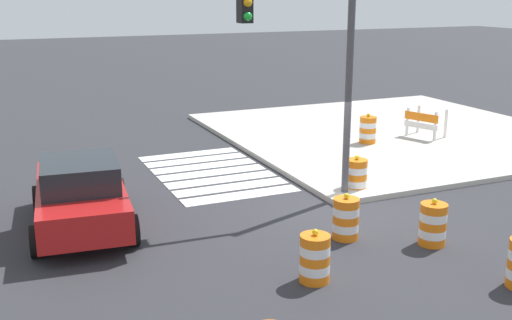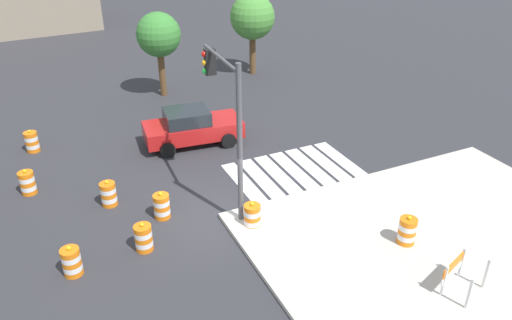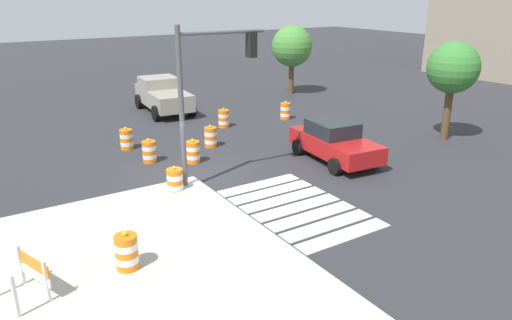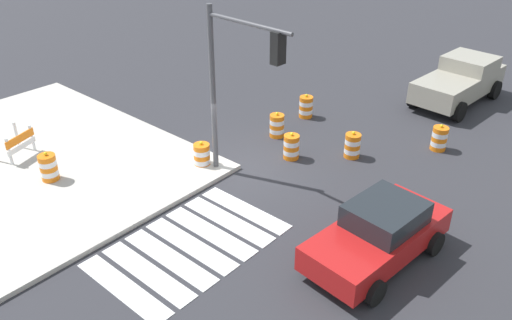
{
  "view_description": "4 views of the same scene",
  "coord_description": "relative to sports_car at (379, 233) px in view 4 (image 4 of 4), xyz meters",
  "views": [
    {
      "loc": [
        -12.34,
        7.55,
        5.17
      ],
      "look_at": [
        0.03,
        2.14,
        1.44
      ],
      "focal_mm": 43.34,
      "sensor_mm": 36.0,
      "label": 1
    },
    {
      "loc": [
        -4.96,
        -13.56,
        10.06
      ],
      "look_at": [
        2.27,
        1.73,
        0.9
      ],
      "focal_mm": 34.93,
      "sensor_mm": 36.0,
      "label": 2
    },
    {
      "loc": [
        15.23,
        -6.93,
        6.65
      ],
      "look_at": [
        0.91,
        2.18,
        0.65
      ],
      "focal_mm": 33.55,
      "sensor_mm": 36.0,
      "label": 3
    },
    {
      "loc": [
        11.32,
        10.63,
        9.1
      ],
      "look_at": [
        0.34,
        1.0,
        0.87
      ],
      "focal_mm": 36.36,
      "sensor_mm": 36.0,
      "label": 4
    }
  ],
  "objects": [
    {
      "name": "ground_plane",
      "position": [
        -1.08,
        -5.91,
        -0.81
      ],
      "size": [
        120.0,
        120.0,
        0.0
      ],
      "primitive_type": "plane",
      "color": "#2D2D33"
    },
    {
      "name": "crosswalk_stripes",
      "position": [
        2.92,
        -4.11,
        -0.8
      ],
      "size": [
        5.1,
        3.2,
        0.02
      ],
      "color": "silver",
      "rests_on": "ground"
    },
    {
      "name": "sports_car",
      "position": [
        0.0,
        0.0,
        0.0
      ],
      "size": [
        4.46,
        2.46,
        1.63
      ],
      "color": "red",
      "rests_on": "ground"
    },
    {
      "name": "pickup_truck",
      "position": [
        -11.97,
        -2.71,
        0.16
      ],
      "size": [
        5.28,
        2.64,
        1.92
      ],
      "color": "gray",
      "rests_on": "ground"
    },
    {
      "name": "traffic_barrel_near_corner",
      "position": [
        -0.28,
        -6.99,
        -0.36
      ],
      "size": [
        0.56,
        0.56,
        1.02
      ],
      "color": "orange",
      "rests_on": "ground"
    },
    {
      "name": "traffic_barrel_median_near",
      "position": [
        -2.85,
        -5.08,
        -0.36
      ],
      "size": [
        0.56,
        0.56,
        1.02
      ],
      "color": "orange",
      "rests_on": "ground"
    },
    {
      "name": "traffic_barrel_median_far",
      "position": [
        -6.06,
        -6.8,
        -0.36
      ],
      "size": [
        0.56,
        0.56,
        1.02
      ],
      "color": "orange",
      "rests_on": "ground"
    },
    {
      "name": "traffic_barrel_far_curb",
      "position": [
        -3.86,
        -6.57,
        -0.36
      ],
      "size": [
        0.56,
        0.56,
        1.02
      ],
      "color": "orange",
      "rests_on": "ground"
    },
    {
      "name": "traffic_barrel_lane_center",
      "position": [
        -6.96,
        -1.39,
        -0.36
      ],
      "size": [
        0.56,
        0.56,
        1.02
      ],
      "color": "orange",
      "rests_on": "ground"
    },
    {
      "name": "traffic_barrel_opposite_curb",
      "position": [
        -4.36,
        -3.49,
        -0.36
      ],
      "size": [
        0.56,
        0.56,
        1.02
      ],
      "color": "orange",
      "rests_on": "ground"
    },
    {
      "name": "traffic_barrel_on_sidewalk",
      "position": [
        3.73,
        -9.99,
        -0.21
      ],
      "size": [
        0.56,
        0.56,
        1.02
      ],
      "color": "orange",
      "rests_on": "sidewalk_corner"
    },
    {
      "name": "construction_barricade",
      "position": [
        3.64,
        -12.22,
        -0.09
      ],
      "size": [
        1.43,
        1.15,
        1.0
      ],
      "color": "silver",
      "rests_on": "sidewalk_corner"
    },
    {
      "name": "traffic_light_pole",
      "position": [
        -0.45,
        -5.38,
        3.1
      ],
      "size": [
        0.48,
        3.29,
        5.5
      ],
      "color": "#4C4C51",
      "rests_on": "sidewalk_corner"
    }
  ]
}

